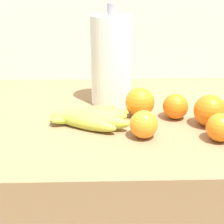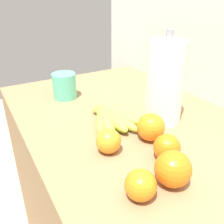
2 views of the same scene
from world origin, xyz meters
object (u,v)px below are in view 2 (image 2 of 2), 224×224
(orange_center, at_px, (167,147))
(orange_back_right, at_px, (151,127))
(orange_back_left, at_px, (108,141))
(orange_far_right, at_px, (172,168))
(paper_towel_roll, at_px, (165,83))
(orange_right, at_px, (140,184))
(mug, at_px, (64,86))
(banana_bunch, at_px, (109,118))

(orange_center, relative_size, orange_back_right, 0.86)
(orange_center, xyz_separation_m, orange_back_left, (-0.10, -0.11, -0.00))
(orange_far_right, height_order, paper_towel_roll, paper_towel_roll)
(orange_center, relative_size, orange_right, 1.02)
(orange_center, bearing_deg, orange_far_right, -34.13)
(orange_right, bearing_deg, orange_back_left, 172.83)
(orange_far_right, height_order, orange_back_left, orange_far_right)
(orange_back_right, distance_m, paper_towel_roll, 0.15)
(orange_back_right, height_order, paper_towel_roll, paper_towel_roll)
(orange_back_right, relative_size, paper_towel_roll, 0.28)
(orange_right, bearing_deg, paper_towel_roll, 133.14)
(orange_far_right, bearing_deg, mug, -176.39)
(banana_bunch, distance_m, orange_back_right, 0.15)
(banana_bunch, relative_size, orange_far_right, 2.64)
(orange_far_right, bearing_deg, paper_towel_roll, 144.22)
(orange_right, xyz_separation_m, orange_back_right, (-0.16, 0.15, 0.01))
(banana_bunch, relative_size, paper_towel_roll, 0.75)
(orange_back_right, relative_size, mug, 0.81)
(orange_right, xyz_separation_m, mug, (-0.56, 0.05, 0.02))
(banana_bunch, bearing_deg, orange_far_right, -2.49)
(banana_bunch, distance_m, orange_center, 0.23)
(orange_back_right, bearing_deg, banana_bunch, -157.73)
(banana_bunch, xyz_separation_m, orange_right, (0.30, -0.10, 0.01))
(orange_center, bearing_deg, banana_bunch, -171.06)
(orange_back_left, distance_m, paper_towel_roll, 0.26)
(orange_far_right, xyz_separation_m, paper_towel_roll, (-0.24, 0.17, 0.09))
(banana_bunch, relative_size, orange_back_right, 2.71)
(banana_bunch, height_order, orange_back_right, orange_back_right)
(orange_back_left, height_order, mug, mug)
(orange_center, bearing_deg, orange_back_right, 167.69)
(banana_bunch, height_order, mug, mug)
(banana_bunch, xyz_separation_m, orange_back_right, (0.13, 0.06, 0.02))
(orange_center, xyz_separation_m, mug, (-0.49, -0.08, 0.01))
(orange_far_right, xyz_separation_m, orange_back_left, (-0.17, -0.06, -0.01))
(mug, bearing_deg, orange_far_right, 3.61)
(mug, bearing_deg, orange_back_left, -3.84)
(mug, bearing_deg, paper_towel_roll, 32.48)
(orange_center, distance_m, paper_towel_roll, 0.22)
(banana_bunch, height_order, orange_right, orange_right)
(orange_right, height_order, orange_back_right, orange_back_right)
(orange_far_right, bearing_deg, banana_bunch, 177.51)
(orange_center, relative_size, mug, 0.70)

